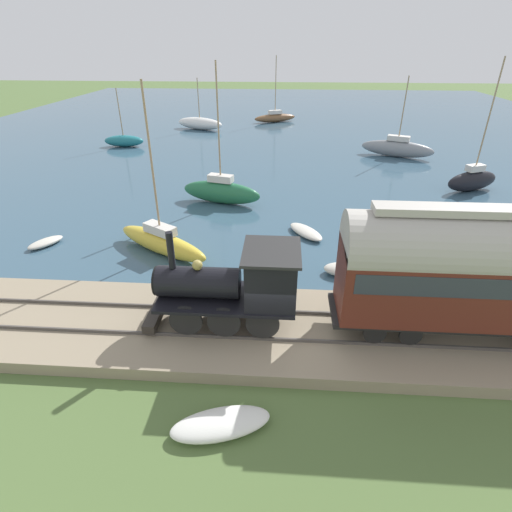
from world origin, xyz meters
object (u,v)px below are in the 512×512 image
sailboat_gray (397,148)px  sailboat_black (472,180)px  sailboat_yellow (162,241)px  sailboat_brown (275,117)px  steam_locomotive (239,282)px  sailboat_white (200,123)px  sailboat_green (221,191)px  rowboat_near_shore (306,232)px  passenger_coach (484,268)px  beached_dinghy (221,424)px  rowboat_far_out (45,242)px  rowboat_off_pier (343,269)px  sailboat_teal (124,141)px  rowboat_mid_harbor (465,249)px

sailboat_gray → sailboat_black: sailboat_black is taller
sailboat_yellow → sailboat_brown: size_ratio=1.03×
steam_locomotive → sailboat_brown: size_ratio=0.68×
sailboat_white → steam_locomotive: bearing=-146.5°
sailboat_green → rowboat_near_shore: sailboat_green is taller
passenger_coach → sailboat_white: bearing=23.9°
passenger_coach → rowboat_near_shore: 10.58m
sailboat_black → beached_dinghy: size_ratio=2.90×
rowboat_far_out → beached_dinghy: bearing=168.0°
sailboat_black → beached_dinghy: bearing=121.0°
steam_locomotive → passenger_coach: size_ratio=0.57×
sailboat_gray → rowboat_far_out: (-19.83, 22.83, -0.62)m
sailboat_green → rowboat_far_out: sailboat_green is taller
sailboat_gray → rowboat_off_pier: size_ratio=3.72×
sailboat_gray → rowboat_near_shore: (-17.58, 9.04, -0.60)m
sailboat_green → sailboat_white: 25.14m
sailboat_green → sailboat_gray: (12.98, -14.44, -0.02)m
beached_dinghy → sailboat_gray: bearing=-21.4°
beached_dinghy → steam_locomotive: bearing=-1.6°
sailboat_black → sailboat_brown: sailboat_black is taller
sailboat_brown → beached_dinghy: sailboat_brown is taller
sailboat_yellow → sailboat_brown: sailboat_yellow is taller
beached_dinghy → sailboat_green: bearing=8.2°
sailboat_gray → beached_dinghy: bearing=-178.5°
sailboat_teal → sailboat_gray: size_ratio=0.80×
sailboat_white → rowboat_near_shore: (-28.96, -11.57, -0.51)m
sailboat_teal → sailboat_gray: (-2.16, -26.61, 0.21)m
sailboat_yellow → sailboat_teal: size_ratio=1.47×
sailboat_yellow → sailboat_gray: (20.20, -16.43, 0.16)m
rowboat_mid_harbor → beached_dinghy: 15.64m
rowboat_far_out → rowboat_mid_harbor: (0.63, -21.78, 0.08)m
rowboat_far_out → beached_dinghy: 15.22m
sailboat_yellow → sailboat_black: size_ratio=0.94×
rowboat_far_out → rowboat_near_shore: bearing=-138.5°
sailboat_green → sailboat_teal: (15.14, 12.17, -0.23)m
steam_locomotive → sailboat_brown: bearing=-0.1°
rowboat_far_out → sailboat_green: bearing=-108.5°
sailboat_brown → rowboat_off_pier: sailboat_brown is taller
steam_locomotive → rowboat_mid_harbor: size_ratio=2.75×
sailboat_teal → rowboat_far_out: (-21.99, -3.79, -0.41)m
sailboat_black → rowboat_near_shore: (-8.26, 12.10, -0.63)m
sailboat_teal → rowboat_mid_harbor: sailboat_teal is taller
sailboat_brown → rowboat_mid_harbor: (-36.21, -10.68, -0.34)m
sailboat_gray → sailboat_black: (-9.32, -3.06, 0.03)m
passenger_coach → sailboat_brown: sailboat_brown is taller
rowboat_off_pier → rowboat_mid_harbor: (2.53, -6.44, 0.00)m
sailboat_gray → sailboat_black: 9.81m
sailboat_teal → beached_dinghy: 35.77m
rowboat_near_shore → sailboat_gray: bearing=28.4°
steam_locomotive → beached_dinghy: bearing=178.4°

